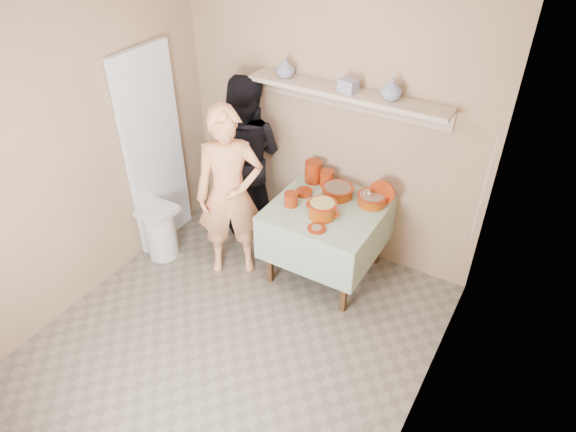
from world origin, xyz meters
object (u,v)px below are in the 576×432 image
Objects in this scene: cazuela_rice at (322,208)px; person_cook at (230,194)px; person_helper at (244,157)px; trash_bin at (161,232)px; serving_table at (327,218)px.

person_cook is at bearing -165.10° from cazuela_rice.
person_helper reaches higher than person_cook.
person_helper is (-0.26, 0.61, 0.01)m from person_cook.
person_helper is at bearing 60.88° from trash_bin.
person_cook reaches higher than trash_bin.
serving_table is at bearing -10.53° from person_cook.
person_cook is 2.99× the size of trash_bin.
serving_table is at bearing 151.64° from person_helper.
person_helper is 1.11m from trash_bin.
person_helper is 5.17× the size of cazuela_rice.
person_cook reaches higher than serving_table.
person_helper is 1.10m from serving_table.
person_helper is at bearing 167.51° from serving_table.
cazuela_rice is (1.08, -0.39, -0.01)m from person_helper.
serving_table is 1.68m from trash_bin.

